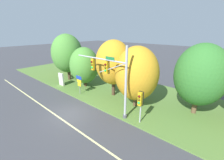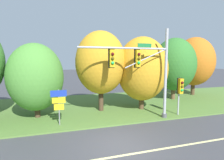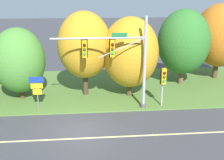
# 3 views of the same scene
# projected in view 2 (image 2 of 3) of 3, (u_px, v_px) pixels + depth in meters

# --- Properties ---
(ground_plane) EXTENTS (160.00, 160.00, 0.00)m
(ground_plane) POSITION_uv_depth(u_px,v_px,m) (119.00, 144.00, 9.69)
(ground_plane) COLOR #3D3D42
(lane_stripe) EXTENTS (36.00, 0.16, 0.01)m
(lane_stripe) POSITION_uv_depth(u_px,v_px,m) (127.00, 155.00, 8.54)
(lane_stripe) COLOR beige
(lane_stripe) RESTS_ON ground
(grass_verge) EXTENTS (48.00, 11.50, 0.10)m
(grass_verge) POSITION_uv_depth(u_px,v_px,m) (92.00, 106.00, 17.53)
(grass_verge) COLOR #517533
(grass_verge) RESTS_ON ground
(traffic_signal_mast) EXTENTS (6.90, 0.49, 6.88)m
(traffic_signal_mast) POSITION_uv_depth(u_px,v_px,m) (144.00, 66.00, 12.87)
(traffic_signal_mast) COLOR #9EA0A5
(traffic_signal_mast) RESTS_ON grass_verge
(pedestrian_signal_near_kerb) EXTENTS (0.46, 0.55, 3.10)m
(pedestrian_signal_near_kerb) POSITION_uv_depth(u_px,v_px,m) (180.00, 88.00, 14.15)
(pedestrian_signal_near_kerb) COLOR #9EA0A5
(pedestrian_signal_near_kerb) RESTS_ON grass_verge
(route_sign_post) EXTENTS (1.08, 0.08, 2.51)m
(route_sign_post) POSITION_uv_depth(u_px,v_px,m) (59.00, 102.00, 12.03)
(route_sign_post) COLOR slate
(route_sign_post) RESTS_ON grass_verge
(tree_behind_signpost) EXTENTS (4.20, 4.20, 5.83)m
(tree_behind_signpost) POSITION_uv_depth(u_px,v_px,m) (36.00, 77.00, 13.58)
(tree_behind_signpost) COLOR #423021
(tree_behind_signpost) RESTS_ON grass_verge
(tree_mid_verge) EXTENTS (4.40, 4.40, 7.05)m
(tree_mid_verge) POSITION_uv_depth(u_px,v_px,m) (101.00, 63.00, 15.31)
(tree_mid_verge) COLOR #423021
(tree_mid_verge) RESTS_ON grass_verge
(tree_tall_centre) EXTENTS (4.63, 4.63, 6.62)m
(tree_tall_centre) POSITION_uv_depth(u_px,v_px,m) (142.00, 69.00, 15.89)
(tree_tall_centre) COLOR #4C3823
(tree_tall_centre) RESTS_ON grass_verge
(tree_right_far) EXTENTS (4.78, 4.78, 7.02)m
(tree_right_far) POSITION_uv_depth(u_px,v_px,m) (174.00, 65.00, 19.95)
(tree_right_far) COLOR brown
(tree_right_far) RESTS_ON grass_verge
(tree_furthest_back) EXTENTS (4.95, 4.95, 7.44)m
(tree_furthest_back) POSITION_uv_depth(u_px,v_px,m) (194.00, 62.00, 22.51)
(tree_furthest_back) COLOR #4C3823
(tree_furthest_back) RESTS_ON grass_verge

